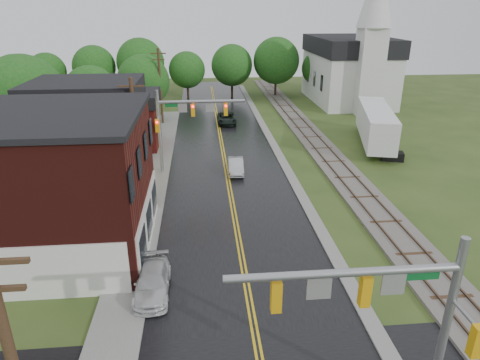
{
  "coord_description": "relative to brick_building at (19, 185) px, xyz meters",
  "views": [
    {
      "loc": [
        -2.06,
        -8.35,
        13.53
      ],
      "look_at": [
        0.21,
        16.15,
        3.5
      ],
      "focal_mm": 32.0,
      "sensor_mm": 36.0,
      "label": 1
    }
  ],
  "objects": [
    {
      "name": "brick_building",
      "position": [
        0.0,
        0.0,
        0.0
      ],
      "size": [
        14.3,
        10.3,
        8.3
      ],
      "color": "#42120E",
      "rests_on": "ground"
    },
    {
      "name": "utility_pole_b",
      "position": [
        5.68,
        7.0,
        0.57
      ],
      "size": [
        1.8,
        0.28,
        9.0
      ],
      "color": "#382616",
      "rests_on": "ground"
    },
    {
      "name": "pickup_white",
      "position": [
        7.68,
        -5.0,
        -3.54
      ],
      "size": [
        1.73,
        4.21,
        1.22
      ],
      "primitive_type": "imported",
      "rotation": [
        0.0,
        0.0,
        0.01
      ],
      "color": "silver",
      "rests_on": "ground"
    },
    {
      "name": "curb_right",
      "position": [
        17.88,
        20.0,
        -4.15
      ],
      "size": [
        0.8,
        70.0,
        0.12
      ],
      "primitive_type": "cube",
      "color": "gray",
      "rests_on": "ground"
    },
    {
      "name": "tree_left_c",
      "position": [
        -1.36,
        24.9,
        0.36
      ],
      "size": [
        6.0,
        6.0,
        7.65
      ],
      "color": "black",
      "rests_on": "ground"
    },
    {
      "name": "utility_pole_c",
      "position": [
        5.68,
        29.0,
        0.57
      ],
      "size": [
        1.8,
        0.28,
        9.0
      ],
      "color": "#382616",
      "rests_on": "ground"
    },
    {
      "name": "railroad",
      "position": [
        22.48,
        20.0,
        -4.05
      ],
      "size": [
        3.2,
        80.0,
        0.3
      ],
      "color": "#59544C",
      "rests_on": "ground"
    },
    {
      "name": "sedan_silver",
      "position": [
        13.28,
        11.47,
        -3.54
      ],
      "size": [
        1.45,
        3.74,
        1.21
      ],
      "primitive_type": "imported",
      "rotation": [
        0.0,
        0.0,
        -0.04
      ],
      "color": "#AFB0B4",
      "rests_on": "ground"
    },
    {
      "name": "darkred_building",
      "position": [
        2.48,
        20.0,
        -1.95
      ],
      "size": [
        7.0,
        6.0,
        4.4
      ],
      "primitive_type": "cube",
      "color": "#3F0F0C",
      "rests_on": "ground"
    },
    {
      "name": "semi_trailer",
      "position": [
        28.26,
        17.92,
        -1.84
      ],
      "size": [
        5.77,
        12.67,
        3.9
      ],
      "color": "black",
      "rests_on": "ground"
    },
    {
      "name": "traffic_signal_far",
      "position": [
        9.01,
        12.0,
        0.82
      ],
      "size": [
        7.34,
        0.43,
        7.2
      ],
      "color": "gray",
      "rests_on": "ground"
    },
    {
      "name": "sidewalk_left",
      "position": [
        6.28,
        10.0,
        -4.15
      ],
      "size": [
        2.4,
        50.0,
        0.12
      ],
      "primitive_type": "cube",
      "color": "gray",
      "rests_on": "ground"
    },
    {
      "name": "suv_dark",
      "position": [
        13.56,
        28.33,
        -3.5
      ],
      "size": [
        2.19,
        4.72,
        1.31
      ],
      "primitive_type": "imported",
      "rotation": [
        0.0,
        0.0,
        -0.0
      ],
      "color": "black",
      "rests_on": "ground"
    },
    {
      "name": "main_road",
      "position": [
        12.48,
        15.0,
        -4.15
      ],
      "size": [
        10.0,
        90.0,
        0.02
      ],
      "primitive_type": "cube",
      "color": "black",
      "rests_on": "ground"
    },
    {
      "name": "yellow_house",
      "position": [
        1.48,
        11.0,
        -0.95
      ],
      "size": [
        8.0,
        7.0,
        6.4
      ],
      "primitive_type": "cube",
      "color": "tan",
      "rests_on": "ground"
    },
    {
      "name": "church",
      "position": [
        32.48,
        38.74,
        1.68
      ],
      "size": [
        10.4,
        18.4,
        20.0
      ],
      "color": "silver",
      "rests_on": "ground"
    },
    {
      "name": "traffic_signal_near",
      "position": [
        15.96,
        -13.0,
        0.82
      ],
      "size": [
        7.34,
        0.3,
        7.2
      ],
      "color": "gray",
      "rests_on": "ground"
    },
    {
      "name": "tree_left_e",
      "position": [
        3.64,
        30.9,
        0.66
      ],
      "size": [
        6.4,
        6.4,
        8.16
      ],
      "color": "black",
      "rests_on": "ground"
    },
    {
      "name": "tree_left_b",
      "position": [
        -5.36,
        16.9,
        1.57
      ],
      "size": [
        7.6,
        7.6,
        9.69
      ],
      "color": "black",
      "rests_on": "ground"
    }
  ]
}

